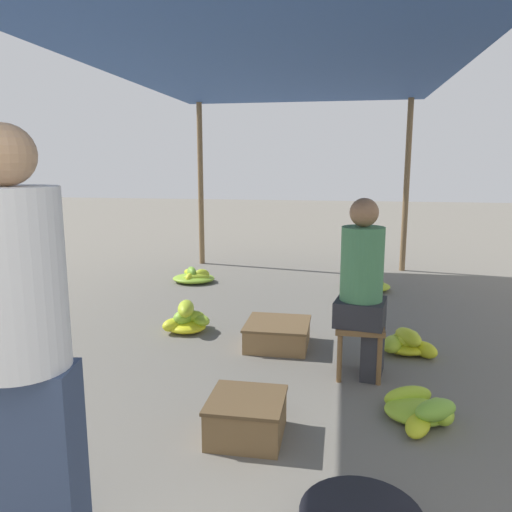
% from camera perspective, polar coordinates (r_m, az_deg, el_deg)
% --- Properties ---
extents(canopy_post_back_left, '(0.08, 0.08, 2.41)m').
position_cam_1_polar(canopy_post_back_left, '(7.64, -6.34, 8.05)').
color(canopy_post_back_left, olive).
rests_on(canopy_post_back_left, ground).
extents(canopy_post_back_right, '(0.08, 0.08, 2.41)m').
position_cam_1_polar(canopy_post_back_right, '(7.38, 16.81, 7.59)').
color(canopy_post_back_right, olive).
rests_on(canopy_post_back_right, ground).
extents(canopy_tarp, '(3.40, 6.30, 0.04)m').
position_cam_1_polar(canopy_tarp, '(4.51, 1.81, 22.07)').
color(canopy_tarp, '#33569E').
rests_on(canopy_tarp, canopy_post_front_left).
extents(vendor_foreground, '(0.40, 0.40, 1.66)m').
position_cam_1_polar(vendor_foreground, '(2.07, -25.26, -9.13)').
color(vendor_foreground, '#384766').
rests_on(vendor_foreground, ground).
extents(stool, '(0.34, 0.34, 0.39)m').
position_cam_1_polar(stool, '(3.70, 11.73, -8.71)').
color(stool, brown).
rests_on(stool, ground).
extents(vendor_seated, '(0.39, 0.39, 1.29)m').
position_cam_1_polar(vendor_seated, '(3.61, 12.23, -3.41)').
color(vendor_seated, '#2D2D33').
rests_on(vendor_seated, ground).
extents(banana_pile_left_0, '(0.48, 0.42, 0.29)m').
position_cam_1_polar(banana_pile_left_0, '(4.66, -7.88, -7.22)').
color(banana_pile_left_0, '#A8C82E').
rests_on(banana_pile_left_0, ground).
extents(banana_pile_left_1, '(0.55, 0.48, 0.20)m').
position_cam_1_polar(banana_pile_left_1, '(6.55, -7.10, -2.38)').
color(banana_pile_left_1, '#AFCA2D').
rests_on(banana_pile_left_1, ground).
extents(banana_pile_right_0, '(0.57, 0.47, 0.23)m').
position_cam_1_polar(banana_pile_right_0, '(6.24, 12.69, -3.07)').
color(banana_pile_right_0, '#7BB636').
rests_on(banana_pile_right_0, ground).
extents(banana_pile_right_1, '(0.49, 0.49, 0.20)m').
position_cam_1_polar(banana_pile_right_1, '(4.32, 16.78, -9.46)').
color(banana_pile_right_1, '#ACC92D').
rests_on(banana_pile_right_1, ground).
extents(banana_pile_right_2, '(0.46, 0.57, 0.17)m').
position_cam_1_polar(banana_pile_right_2, '(3.28, 18.42, -16.38)').
color(banana_pile_right_2, yellow).
rests_on(banana_pile_right_2, ground).
extents(crate_near, '(0.53, 0.53, 0.21)m').
position_cam_1_polar(crate_near, '(4.26, 2.48, -8.91)').
color(crate_near, olive).
rests_on(crate_near, ground).
extents(crate_mid, '(0.42, 0.42, 0.23)m').
position_cam_1_polar(crate_mid, '(2.95, -1.09, -17.94)').
color(crate_mid, brown).
rests_on(crate_mid, ground).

